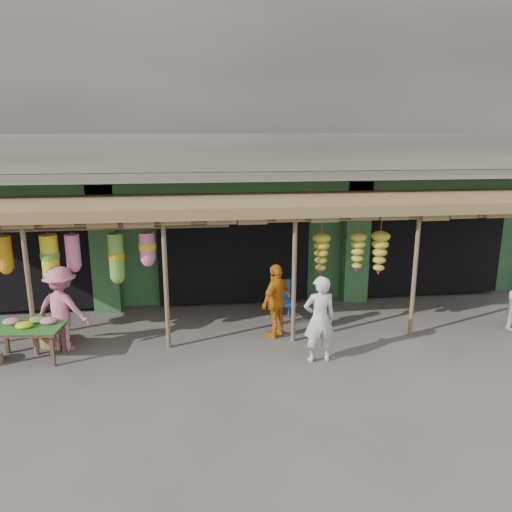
{
  "coord_description": "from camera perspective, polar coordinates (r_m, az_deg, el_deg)",
  "views": [
    {
      "loc": [
        -0.93,
        -9.45,
        4.22
      ],
      "look_at": [
        0.39,
        1.0,
        1.5
      ],
      "focal_mm": 35.0,
      "sensor_mm": 36.0,
      "label": 1
    }
  ],
  "objects": [
    {
      "name": "person_front",
      "position": [
        9.27,
        7.27,
        -7.17
      ],
      "size": [
        0.62,
        0.43,
        1.64
      ],
      "primitive_type": "imported",
      "rotation": [
        0.0,
        0.0,
        3.2
      ],
      "color": "silver",
      "rests_on": "ground"
    },
    {
      "name": "person_vendor",
      "position": [
        10.27,
        2.37,
        -5.14
      ],
      "size": [
        0.92,
        0.91,
        1.56
      ],
      "primitive_type": "imported",
      "rotation": [
        0.0,
        0.0,
        3.92
      ],
      "color": "orange",
      "rests_on": "ground"
    },
    {
      "name": "person_shopper",
      "position": [
        10.34,
        -21.26,
        -5.63
      ],
      "size": [
        1.24,
        0.96,
        1.68
      ],
      "primitive_type": "imported",
      "rotation": [
        0.0,
        0.0,
        2.79
      ],
      "color": "#DA738B",
      "rests_on": "ground"
    },
    {
      "name": "building",
      "position": [
        14.38,
        -3.55,
        11.04
      ],
      "size": [
        16.4,
        6.8,
        7.0
      ],
      "color": "gray",
      "rests_on": "ground"
    },
    {
      "name": "blue_chair",
      "position": [
        11.2,
        3.07,
        -4.89
      ],
      "size": [
        0.5,
        0.51,
        0.92
      ],
      "rotation": [
        0.0,
        0.0,
        0.15
      ],
      "color": "#174796",
      "rests_on": "ground"
    },
    {
      "name": "basket_mid",
      "position": [
        10.97,
        -22.28,
        -8.72
      ],
      "size": [
        0.62,
        0.62,
        0.2
      ],
      "primitive_type": "cylinder",
      "rotation": [
        0.0,
        0.0,
        -0.2
      ],
      "color": "olive",
      "rests_on": "ground"
    },
    {
      "name": "flower_table",
      "position": [
        10.23,
        -24.6,
        -7.41
      ],
      "size": [
        1.4,
        0.92,
        0.79
      ],
      "rotation": [
        0.0,
        0.0,
        -0.12
      ],
      "color": "#4F3828",
      "rests_on": "ground"
    },
    {
      "name": "ground",
      "position": [
        10.39,
        -1.47,
        -9.5
      ],
      "size": [
        80.0,
        80.0,
        0.0
      ],
      "primitive_type": "plane",
      "color": "#514C47",
      "rests_on": "ground"
    },
    {
      "name": "awning",
      "position": [
        10.42,
        -2.56,
        5.38
      ],
      "size": [
        14.0,
        2.7,
        2.79
      ],
      "color": "brown",
      "rests_on": "ground"
    }
  ]
}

